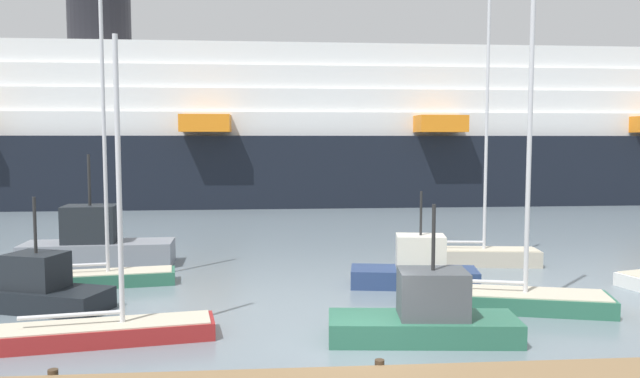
# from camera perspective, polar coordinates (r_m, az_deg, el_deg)

# --- Properties ---
(ground_plane) EXTENTS (600.00, 600.00, 0.00)m
(ground_plane) POSITION_cam_1_polar(r_m,az_deg,el_deg) (17.68, 4.46, -15.29)
(ground_plane) COLOR slate
(sailboat_0) EXTENTS (7.15, 3.60, 11.97)m
(sailboat_0) POSITION_cam_1_polar(r_m,az_deg,el_deg) (23.02, 17.27, -9.36)
(sailboat_0) COLOR #2D6B51
(sailboat_0) RESTS_ON ground_plane
(sailboat_1) EXTENTS (6.58, 2.52, 9.07)m
(sailboat_1) POSITION_cam_1_polar(r_m,az_deg,el_deg) (19.70, -19.44, -12.06)
(sailboat_1) COLOR maroon
(sailboat_1) RESTS_ON ground_plane
(sailboat_2) EXTENTS (6.56, 2.45, 11.86)m
(sailboat_2) POSITION_cam_1_polar(r_m,az_deg,el_deg) (27.00, -20.24, -7.31)
(sailboat_2) COLOR #2D6B51
(sailboat_2) RESTS_ON ground_plane
(sailboat_5) EXTENTS (6.31, 2.24, 12.47)m
(sailboat_5) POSITION_cam_1_polar(r_m,az_deg,el_deg) (30.38, 14.16, -5.75)
(sailboat_5) COLOR #BCB29E
(sailboat_5) RESTS_ON ground_plane
(fishing_boat_0) EXTENTS (5.35, 2.55, 3.93)m
(fishing_boat_0) POSITION_cam_1_polar(r_m,az_deg,el_deg) (25.51, 8.97, -7.34)
(fishing_boat_0) COLOR navy
(fishing_boat_0) RESTS_ON ground_plane
(fishing_boat_1) EXTENTS (7.01, 2.50, 5.33)m
(fishing_boat_1) POSITION_cam_1_polar(r_m,az_deg,el_deg) (31.05, -20.15, -4.95)
(fishing_boat_1) COLOR gray
(fishing_boat_1) RESTS_ON ground_plane
(fishing_boat_2) EXTENTS (6.01, 3.67, 4.01)m
(fishing_boat_2) POSITION_cam_1_polar(r_m,az_deg,el_deg) (24.30, -25.26, -8.51)
(fishing_boat_2) COLOR black
(fishing_boat_2) RESTS_ON ground_plane
(fishing_boat_3) EXTENTS (5.81, 2.44, 4.11)m
(fishing_boat_3) POSITION_cam_1_polar(r_m,az_deg,el_deg) (18.98, 9.89, -11.60)
(fishing_boat_3) COLOR #2D6B51
(fishing_boat_3) RESTS_ON ground_plane
(channel_buoy_0) EXTENTS (0.61, 0.61, 1.53)m
(channel_buoy_0) POSITION_cam_1_polar(r_m,az_deg,el_deg) (35.90, -22.53, -4.85)
(channel_buoy_0) COLOR orange
(channel_buoy_0) RESTS_ON ground_plane
(cruise_ship) EXTENTS (115.46, 18.72, 20.42)m
(cruise_ship) POSITION_cam_1_polar(r_m,az_deg,el_deg) (60.87, -0.47, 5.14)
(cruise_ship) COLOR black
(cruise_ship) RESTS_ON ground_plane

